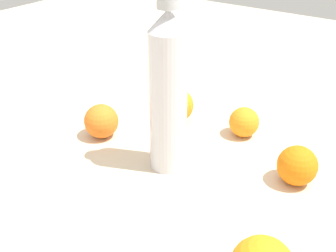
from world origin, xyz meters
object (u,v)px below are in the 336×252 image
at_px(orange_0, 244,122).
at_px(orange_1, 101,121).
at_px(water_bottle, 168,92).
at_px(orange_3, 176,105).
at_px(orange_2, 297,166).

distance_m(orange_0, orange_1, 0.28).
xyz_separation_m(water_bottle, orange_0, (-0.17, 0.06, -0.11)).
relative_size(water_bottle, orange_3, 4.16).
distance_m(water_bottle, orange_0, 0.22).
distance_m(orange_0, orange_3, 0.15).
height_order(orange_1, orange_3, orange_3).
bearing_deg(orange_2, orange_1, -78.63).
bearing_deg(orange_0, orange_2, 57.25).
height_order(orange_0, orange_3, orange_3).
height_order(orange_0, orange_2, orange_2).
xyz_separation_m(orange_0, orange_3, (0.03, -0.15, 0.01)).
bearing_deg(orange_3, water_bottle, 29.35).
relative_size(orange_0, orange_2, 0.89).
distance_m(orange_1, orange_2, 0.38).
height_order(orange_2, orange_3, orange_3).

